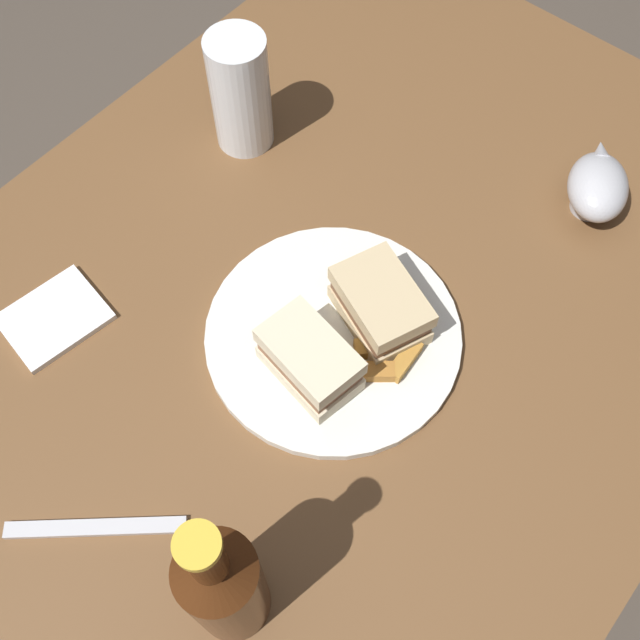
{
  "coord_description": "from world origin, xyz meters",
  "views": [
    {
      "loc": [
        -0.3,
        -0.27,
        1.48
      ],
      "look_at": [
        0.0,
        -0.02,
        0.75
      ],
      "focal_mm": 42.74,
      "sensor_mm": 36.0,
      "label": 1
    }
  ],
  "objects_px": {
    "plate": "(333,335)",
    "cider_bottle": "(223,584)",
    "fork": "(96,528)",
    "sandwich_half_right": "(380,306)",
    "sandwich_half_left": "(310,360)",
    "pint_glass": "(241,99)",
    "napkin": "(54,318)",
    "gravy_boat": "(598,186)"
  },
  "relations": [
    {
      "from": "gravy_boat",
      "to": "pint_glass",
      "type": "bearing_deg",
      "value": 115.26
    },
    {
      "from": "pint_glass",
      "to": "cider_bottle",
      "type": "xyz_separation_m",
      "value": [
        -0.43,
        -0.39,
        0.03
      ]
    },
    {
      "from": "plate",
      "to": "napkin",
      "type": "relative_size",
      "value": 2.62
    },
    {
      "from": "plate",
      "to": "gravy_boat",
      "type": "height_order",
      "value": "gravy_boat"
    },
    {
      "from": "sandwich_half_left",
      "to": "pint_glass",
      "type": "bearing_deg",
      "value": 54.13
    },
    {
      "from": "sandwich_half_left",
      "to": "cider_bottle",
      "type": "distance_m",
      "value": 0.25
    },
    {
      "from": "sandwich_half_left",
      "to": "pint_glass",
      "type": "height_order",
      "value": "pint_glass"
    },
    {
      "from": "sandwich_half_right",
      "to": "gravy_boat",
      "type": "xyz_separation_m",
      "value": [
        0.3,
        -0.1,
        -0.0
      ]
    },
    {
      "from": "plate",
      "to": "pint_glass",
      "type": "height_order",
      "value": "pint_glass"
    },
    {
      "from": "plate",
      "to": "napkin",
      "type": "xyz_separation_m",
      "value": [
        -0.19,
        0.26,
        -0.0
      ]
    },
    {
      "from": "plate",
      "to": "sandwich_half_left",
      "type": "height_order",
      "value": "sandwich_half_left"
    },
    {
      "from": "sandwich_half_left",
      "to": "fork",
      "type": "height_order",
      "value": "sandwich_half_left"
    },
    {
      "from": "gravy_boat",
      "to": "cider_bottle",
      "type": "xyz_separation_m",
      "value": [
        -0.62,
        0.02,
        0.06
      ]
    },
    {
      "from": "cider_bottle",
      "to": "gravy_boat",
      "type": "bearing_deg",
      "value": -1.58
    },
    {
      "from": "sandwich_half_left",
      "to": "cider_bottle",
      "type": "relative_size",
      "value": 0.45
    },
    {
      "from": "plate",
      "to": "sandwich_half_right",
      "type": "distance_m",
      "value": 0.07
    },
    {
      "from": "sandwich_half_left",
      "to": "fork",
      "type": "relative_size",
      "value": 0.64
    },
    {
      "from": "pint_glass",
      "to": "sandwich_half_left",
      "type": "bearing_deg",
      "value": -125.87
    },
    {
      "from": "gravy_boat",
      "to": "fork",
      "type": "distance_m",
      "value": 0.68
    },
    {
      "from": "sandwich_half_right",
      "to": "cider_bottle",
      "type": "height_order",
      "value": "cider_bottle"
    },
    {
      "from": "plate",
      "to": "pint_glass",
      "type": "bearing_deg",
      "value": 60.72
    },
    {
      "from": "cider_bottle",
      "to": "napkin",
      "type": "relative_size",
      "value": 2.33
    },
    {
      "from": "sandwich_half_right",
      "to": "sandwich_half_left",
      "type": "bearing_deg",
      "value": 170.67
    },
    {
      "from": "sandwich_half_left",
      "to": "gravy_boat",
      "type": "relative_size",
      "value": 0.94
    },
    {
      "from": "fork",
      "to": "napkin",
      "type": "bearing_deg",
      "value": 106.91
    },
    {
      "from": "plate",
      "to": "sandwich_half_right",
      "type": "xyz_separation_m",
      "value": [
        0.05,
        -0.03,
        0.04
      ]
    },
    {
      "from": "sandwich_half_right",
      "to": "cider_bottle",
      "type": "distance_m",
      "value": 0.34
    },
    {
      "from": "fork",
      "to": "gravy_boat",
      "type": "bearing_deg",
      "value": 33.72
    },
    {
      "from": "gravy_boat",
      "to": "napkin",
      "type": "relative_size",
      "value": 1.11
    },
    {
      "from": "plate",
      "to": "gravy_boat",
      "type": "bearing_deg",
      "value": -20.05
    },
    {
      "from": "plate",
      "to": "cider_bottle",
      "type": "distance_m",
      "value": 0.31
    },
    {
      "from": "napkin",
      "to": "fork",
      "type": "height_order",
      "value": "napkin"
    },
    {
      "from": "sandwich_half_right",
      "to": "pint_glass",
      "type": "xyz_separation_m",
      "value": [
        0.11,
        0.3,
        0.03
      ]
    },
    {
      "from": "sandwich_half_left",
      "to": "napkin",
      "type": "xyz_separation_m",
      "value": [
        -0.13,
        0.27,
        -0.04
      ]
    },
    {
      "from": "pint_glass",
      "to": "cider_bottle",
      "type": "distance_m",
      "value": 0.58
    },
    {
      "from": "pint_glass",
      "to": "sandwich_half_right",
      "type": "bearing_deg",
      "value": -109.58
    },
    {
      "from": "sandwich_half_left",
      "to": "napkin",
      "type": "distance_m",
      "value": 0.3
    },
    {
      "from": "plate",
      "to": "sandwich_half_left",
      "type": "bearing_deg",
      "value": -167.83
    },
    {
      "from": "gravy_boat",
      "to": "fork",
      "type": "relative_size",
      "value": 0.68
    },
    {
      "from": "napkin",
      "to": "fork",
      "type": "bearing_deg",
      "value": -121.26
    },
    {
      "from": "napkin",
      "to": "fork",
      "type": "xyz_separation_m",
      "value": [
        -0.13,
        -0.21,
        -0.0
      ]
    },
    {
      "from": "cider_bottle",
      "to": "fork",
      "type": "distance_m",
      "value": 0.19
    }
  ]
}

